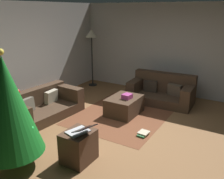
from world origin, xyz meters
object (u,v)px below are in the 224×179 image
(gift_box, at_px, (127,96))
(book_stack, at_px, (143,134))
(couch_right, at_px, (162,91))
(laptop, at_px, (80,130))
(ottoman, at_px, (124,106))
(christmas_tree, at_px, (8,106))
(side_table, at_px, (79,147))
(couch_left, at_px, (42,106))
(corner_lamp, at_px, (92,38))
(tv_remote, at_px, (130,96))

(gift_box, xyz_separation_m, book_stack, (-0.70, -0.74, -0.44))
(couch_right, xyz_separation_m, laptop, (-3.36, 0.14, 0.29))
(ottoman, relative_size, laptop, 1.74)
(couch_right, relative_size, book_stack, 6.31)
(gift_box, relative_size, christmas_tree, 0.11)
(ottoman, bearing_deg, book_stack, -131.58)
(book_stack, bearing_deg, side_table, 157.82)
(couch_left, xyz_separation_m, ottoman, (1.13, -1.59, -0.05))
(ottoman, relative_size, side_table, 1.66)
(side_table, relative_size, corner_lamp, 0.29)
(side_table, xyz_separation_m, book_stack, (1.36, -0.56, -0.23))
(side_table, height_order, laptop, laptop)
(couch_right, bearing_deg, couch_left, 46.25)
(tv_remote, relative_size, laptop, 0.32)
(ottoman, distance_m, corner_lamp, 2.87)
(couch_right, height_order, side_table, couch_right)
(couch_right, relative_size, laptop, 3.37)
(ottoman, relative_size, tv_remote, 5.51)
(tv_remote, xyz_separation_m, laptop, (-2.22, -0.26, 0.16))
(laptop, bearing_deg, couch_right, -2.36)
(couch_left, bearing_deg, tv_remote, 129.86)
(gift_box, bearing_deg, tv_remote, 1.02)
(gift_box, xyz_separation_m, corner_lamp, (1.58, 2.11, 1.08))
(gift_box, height_order, tv_remote, gift_box)
(tv_remote, distance_m, laptop, 2.24)
(side_table, height_order, book_stack, side_table)
(couch_left, relative_size, laptop, 3.62)
(couch_left, distance_m, couch_right, 3.14)
(couch_left, height_order, couch_right, couch_right)
(side_table, distance_m, corner_lamp, 4.50)
(christmas_tree, relative_size, side_table, 3.56)
(couch_left, distance_m, corner_lamp, 3.00)
(christmas_tree, height_order, corner_lamp, christmas_tree)
(christmas_tree, bearing_deg, corner_lamp, 19.44)
(christmas_tree, bearing_deg, gift_box, -12.57)
(laptop, bearing_deg, tv_remote, 6.65)
(couch_right, distance_m, side_table, 3.35)
(couch_left, bearing_deg, christmas_tree, 37.63)
(christmas_tree, height_order, book_stack, christmas_tree)
(couch_left, height_order, side_table, couch_left)
(couch_right, relative_size, corner_lamp, 0.94)
(couch_left, xyz_separation_m, side_table, (-0.98, -1.87, 0.01))
(gift_box, bearing_deg, couch_right, -17.12)
(laptop, bearing_deg, christmas_tree, 125.71)
(couch_right, height_order, gift_box, couch_right)
(christmas_tree, bearing_deg, ottoman, -10.52)
(laptop, bearing_deg, side_table, 74.39)
(couch_right, distance_m, christmas_tree, 4.17)
(tv_remote, bearing_deg, christmas_tree, -158.28)
(laptop, xyz_separation_m, book_stack, (1.38, -0.49, -0.56))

